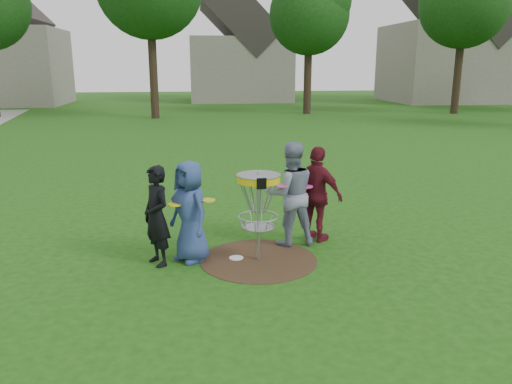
{
  "coord_description": "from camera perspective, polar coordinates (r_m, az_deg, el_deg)",
  "views": [
    {
      "loc": [
        -0.93,
        -7.09,
        2.91
      ],
      "look_at": [
        0.0,
        0.3,
        1.0
      ],
      "focal_mm": 35.0,
      "sensor_mm": 36.0,
      "label": 1
    }
  ],
  "objects": [
    {
      "name": "ground",
      "position": [
        7.72,
        0.28,
        -7.76
      ],
      "size": [
        100.0,
        100.0,
        0.0
      ],
      "primitive_type": "plane",
      "color": "#19470F",
      "rests_on": "ground"
    },
    {
      "name": "dirt_patch",
      "position": [
        7.72,
        0.28,
        -7.73
      ],
      "size": [
        1.8,
        1.8,
        0.01
      ],
      "primitive_type": "cylinder",
      "color": "#47331E",
      "rests_on": "ground"
    },
    {
      "name": "player_blue",
      "position": [
        7.54,
        -7.56,
        -2.21
      ],
      "size": [
        0.84,
        0.9,
        1.55
      ],
      "primitive_type": "imported",
      "rotation": [
        0.0,
        0.0,
        -0.94
      ],
      "color": "navy",
      "rests_on": "ground"
    },
    {
      "name": "player_black",
      "position": [
        7.47,
        -11.3,
        -2.71
      ],
      "size": [
        0.59,
        0.65,
        1.5
      ],
      "primitive_type": "imported",
      "rotation": [
        0.0,
        0.0,
        -1.02
      ],
      "color": "black",
      "rests_on": "ground"
    },
    {
      "name": "player_grey",
      "position": [
        8.16,
        3.96,
        -0.22
      ],
      "size": [
        0.89,
        0.72,
        1.72
      ],
      "primitive_type": "imported",
      "rotation": [
        0.0,
        0.0,
        3.23
      ],
      "color": "gray",
      "rests_on": "ground"
    },
    {
      "name": "player_maroon",
      "position": [
        8.38,
        7.01,
        -0.28
      ],
      "size": [
        0.93,
        0.96,
        1.61
      ],
      "primitive_type": "imported",
      "rotation": [
        0.0,
        0.0,
        2.31
      ],
      "color": "maroon",
      "rests_on": "ground"
    },
    {
      "name": "disc_on_grass",
      "position": [
        7.77,
        -2.27,
        -7.55
      ],
      "size": [
        0.22,
        0.22,
        0.02
      ],
      "primitive_type": "cylinder",
      "color": "silver",
      "rests_on": "ground"
    },
    {
      "name": "disc_golf_basket",
      "position": [
        7.4,
        0.29,
        -0.43
      ],
      "size": [
        0.66,
        0.67,
        1.38
      ],
      "color": "#9EA0A5",
      "rests_on": "ground"
    },
    {
      "name": "held_discs",
      "position": [
        7.67,
        -1.27,
        -0.21
      ],
      "size": [
        2.31,
        0.79,
        0.15
      ],
      "color": "yellow",
      "rests_on": "ground"
    },
    {
      "name": "tree_row",
      "position": [
        27.99,
        -4.65,
        21.08
      ],
      "size": [
        51.2,
        17.42,
        9.9
      ],
      "color": "#38281C",
      "rests_on": "ground"
    },
    {
      "name": "house_row",
      "position": [
        40.58,
        0.93,
        16.09
      ],
      "size": [
        44.5,
        10.65,
        11.62
      ],
      "color": "gray",
      "rests_on": "ground"
    }
  ]
}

